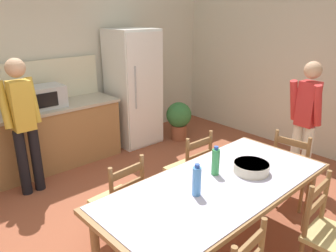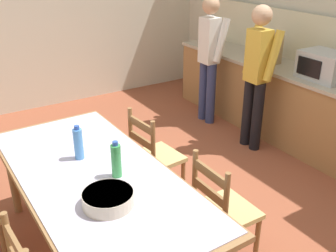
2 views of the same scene
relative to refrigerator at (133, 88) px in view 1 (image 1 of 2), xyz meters
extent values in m
plane|color=brown|center=(-1.39, -2.19, -0.95)|extent=(8.32, 8.32, 0.00)
cube|color=beige|center=(-1.39, 0.47, 0.50)|extent=(6.52, 0.12, 2.90)
cube|color=beige|center=(1.87, -2.19, 0.50)|extent=(0.12, 5.20, 2.90)
cube|color=#9E7042|center=(-2.12, 0.04, -0.52)|extent=(3.29, 0.62, 0.86)
cube|color=white|center=(0.00, 0.01, 0.00)|extent=(0.72, 0.68, 1.90)
cube|color=white|center=(0.00, -0.34, 0.00)|extent=(0.69, 0.02, 1.82)
cylinder|color=#A5AAB2|center=(-0.22, -0.36, 0.09)|extent=(0.02, 0.02, 0.66)
cube|color=#B2B7BC|center=(-1.48, 0.02, 0.10)|extent=(0.50, 0.38, 0.30)
cube|color=black|center=(-1.53, -0.17, 0.10)|extent=(0.30, 0.01, 0.19)
cylinder|color=olive|center=(-0.16, -3.18, -0.58)|extent=(0.07, 0.07, 0.73)
cylinder|color=olive|center=(-0.17, -2.40, -0.58)|extent=(0.07, 0.07, 0.73)
cube|color=olive|center=(-1.15, -2.81, -0.20)|extent=(2.19, 1.02, 0.04)
cube|color=#B7B2CC|center=(-1.15, -2.81, -0.17)|extent=(2.10, 0.98, 0.01)
cylinder|color=#4C8ED6|center=(-1.42, -2.81, -0.05)|extent=(0.07, 0.07, 0.24)
cylinder|color=#2D51B2|center=(-1.42, -2.81, 0.08)|extent=(0.04, 0.04, 0.03)
cylinder|color=green|center=(-1.05, -2.68, -0.05)|extent=(0.07, 0.07, 0.24)
cylinder|color=#2D51B2|center=(-1.05, -2.68, 0.08)|extent=(0.04, 0.04, 0.03)
cylinder|color=beige|center=(-0.77, -2.87, -0.13)|extent=(0.32, 0.32, 0.09)
cylinder|color=beige|center=(-0.77, -2.87, -0.09)|extent=(0.31, 0.31, 0.02)
cylinder|color=olive|center=(-1.46, -3.45, -0.27)|extent=(0.04, 0.04, 0.46)
cube|color=olive|center=(-1.64, -3.47, -0.14)|extent=(0.36, 0.06, 0.07)
cylinder|color=olive|center=(-1.49, -1.81, -0.74)|extent=(0.04, 0.04, 0.41)
cylinder|color=olive|center=(-1.85, -1.84, -0.74)|extent=(0.04, 0.04, 0.41)
cylinder|color=olive|center=(-1.46, -2.15, -0.74)|extent=(0.04, 0.04, 0.41)
cylinder|color=olive|center=(-1.82, -2.18, -0.74)|extent=(0.04, 0.04, 0.41)
cube|color=tan|center=(-1.66, -2.00, -0.52)|extent=(0.45, 0.43, 0.04)
cylinder|color=olive|center=(-1.46, -2.15, -0.27)|extent=(0.04, 0.04, 0.46)
cylinder|color=olive|center=(-1.82, -2.18, -0.27)|extent=(0.04, 0.04, 0.46)
cube|color=olive|center=(-1.64, -2.17, -0.14)|extent=(0.36, 0.06, 0.07)
cube|color=olive|center=(-1.64, -2.17, -0.29)|extent=(0.36, 0.06, 0.07)
cylinder|color=olive|center=(-0.50, -1.81, -0.74)|extent=(0.04, 0.04, 0.41)
cylinder|color=olive|center=(-0.86, -1.80, -0.74)|extent=(0.04, 0.04, 0.41)
cylinder|color=olive|center=(-0.50, -2.15, -0.74)|extent=(0.04, 0.04, 0.41)
cylinder|color=olive|center=(-0.86, -2.14, -0.74)|extent=(0.04, 0.04, 0.41)
cube|color=tan|center=(-0.68, -1.98, -0.52)|extent=(0.42, 0.40, 0.04)
cylinder|color=olive|center=(-0.50, -2.15, -0.27)|extent=(0.04, 0.04, 0.46)
cylinder|color=olive|center=(-0.86, -2.14, -0.27)|extent=(0.04, 0.04, 0.46)
cube|color=olive|center=(-0.68, -2.15, -0.14)|extent=(0.36, 0.03, 0.07)
cube|color=olive|center=(-0.68, -2.15, -0.29)|extent=(0.36, 0.03, 0.07)
cylinder|color=olive|center=(-0.48, -3.43, -0.74)|extent=(0.04, 0.04, 0.41)
cube|color=tan|center=(-0.65, -3.62, -0.52)|extent=(0.45, 0.43, 0.04)
cylinder|color=olive|center=(-0.84, -3.46, -0.27)|extent=(0.04, 0.04, 0.46)
cylinder|color=olive|center=(-0.48, -3.43, -0.27)|extent=(0.04, 0.04, 0.46)
cube|color=olive|center=(-0.66, -3.45, -0.14)|extent=(0.36, 0.05, 0.07)
cube|color=olive|center=(-0.66, -3.45, -0.29)|extent=(0.36, 0.05, 0.07)
cylinder|color=olive|center=(0.45, -2.94, -0.74)|extent=(0.04, 0.04, 0.41)
cylinder|color=olive|center=(0.41, -2.58, -0.74)|extent=(0.04, 0.04, 0.41)
cylinder|color=olive|center=(0.12, -2.98, -0.74)|extent=(0.04, 0.04, 0.41)
cylinder|color=olive|center=(0.07, -2.62, -0.74)|extent=(0.04, 0.04, 0.41)
cube|color=tan|center=(0.26, -2.78, -0.52)|extent=(0.45, 0.46, 0.04)
cylinder|color=olive|center=(0.12, -2.98, -0.27)|extent=(0.04, 0.04, 0.46)
cylinder|color=olive|center=(0.07, -2.62, -0.27)|extent=(0.04, 0.04, 0.46)
cube|color=olive|center=(0.10, -2.80, -0.14)|extent=(0.07, 0.36, 0.07)
cube|color=olive|center=(0.10, -2.80, -0.29)|extent=(0.07, 0.36, 0.07)
cylinder|color=black|center=(-2.04, -0.51, -0.53)|extent=(0.12, 0.12, 0.83)
cylinder|color=black|center=(-1.88, -0.51, -0.53)|extent=(0.12, 0.12, 0.83)
cube|color=gold|center=(-1.96, -0.51, 0.17)|extent=(0.23, 0.19, 0.59)
sphere|color=tan|center=(-1.96, -0.51, 0.61)|extent=(0.22, 0.22, 0.22)
cylinder|color=gold|center=(-2.12, -0.44, 0.20)|extent=(0.09, 0.22, 0.56)
cylinder|color=gold|center=(-1.79, -0.44, 0.20)|extent=(0.09, 0.22, 0.56)
cylinder|color=silver|center=(0.78, -2.67, -0.55)|extent=(0.12, 0.12, 0.79)
cylinder|color=silver|center=(0.79, -2.51, -0.55)|extent=(0.12, 0.12, 0.79)
cube|color=red|center=(0.78, -2.59, 0.12)|extent=(0.19, 0.23, 0.56)
sphere|color=tan|center=(0.78, -2.59, 0.54)|extent=(0.21, 0.21, 0.21)
cylinder|color=red|center=(0.71, -2.75, 0.15)|extent=(0.22, 0.10, 0.53)
cylinder|color=red|center=(0.73, -2.43, 0.15)|extent=(0.22, 0.10, 0.53)
cylinder|color=brown|center=(0.64, -0.43, -0.82)|extent=(0.28, 0.28, 0.26)
sphere|color=#337038|center=(0.64, -0.43, -0.50)|extent=(0.44, 0.44, 0.44)
camera|label=1|loc=(-3.10, -4.36, 1.22)|focal=35.00mm
camera|label=2|loc=(1.12, -3.63, 1.30)|focal=42.00mm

